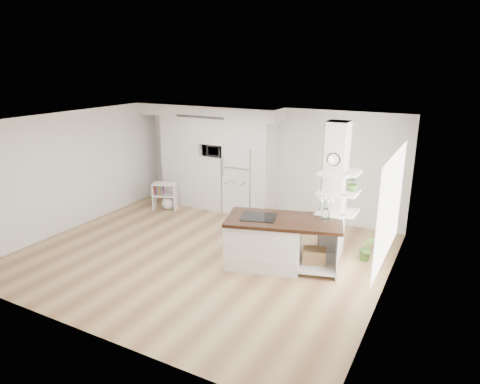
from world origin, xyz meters
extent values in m
cube|color=tan|center=(0.00, 0.00, 0.00)|extent=(7.00, 6.00, 0.01)
cube|color=white|center=(0.00, 0.00, 2.70)|extent=(7.00, 6.00, 0.04)
cube|color=silver|center=(0.00, 3.00, 1.35)|extent=(7.00, 0.04, 2.70)
cube|color=silver|center=(0.00, -3.00, 1.35)|extent=(7.00, 0.04, 2.70)
cube|color=silver|center=(-3.50, 0.00, 1.35)|extent=(0.04, 6.00, 2.70)
cube|color=silver|center=(3.50, 0.00, 1.35)|extent=(0.04, 6.00, 2.70)
cube|color=white|center=(-2.20, 2.67, 1.20)|extent=(1.20, 0.65, 2.40)
cube|color=white|center=(-1.27, 2.67, 0.71)|extent=(0.65, 0.65, 1.42)
cube|color=white|center=(-1.27, 2.67, 2.08)|extent=(0.65, 0.65, 0.65)
cube|color=white|center=(-0.53, 2.67, 2.08)|extent=(0.85, 0.65, 0.65)
cube|color=white|center=(0.10, 2.67, 1.20)|extent=(0.40, 0.65, 2.40)
cube|color=silver|center=(-1.50, 2.65, 2.55)|extent=(4.00, 0.70, 0.30)
cube|color=#262626|center=(-1.50, 2.31, 2.44)|extent=(1.40, 0.04, 0.06)
cube|color=white|center=(-0.53, 2.68, 0.88)|extent=(0.78, 0.66, 1.75)
cube|color=#B2B2B7|center=(-0.53, 2.34, 1.24)|extent=(0.78, 0.01, 0.03)
cube|color=silver|center=(2.30, 1.20, 1.35)|extent=(0.40, 0.40, 2.70)
cube|color=tan|center=(2.09, 1.20, 1.35)|extent=(0.02, 0.40, 2.70)
cube|color=tan|center=(2.30, 1.41, 1.35)|extent=(0.40, 0.02, 2.70)
cylinder|color=black|center=(2.30, 0.99, 2.02)|extent=(0.25, 0.03, 0.25)
cylinder|color=white|center=(2.30, 0.98, 2.02)|extent=(0.21, 0.01, 0.21)
plane|color=white|center=(3.48, 0.30, 1.50)|extent=(0.00, 2.40, 2.40)
cylinder|color=white|center=(1.70, 0.15, 2.12)|extent=(0.12, 0.12, 0.10)
cube|color=white|center=(1.28, 0.18, 0.45)|extent=(1.59, 1.26, 0.90)
cube|color=white|center=(2.25, 0.47, 0.12)|extent=(0.97, 1.08, 0.04)
cube|color=white|center=(2.59, 0.57, 0.45)|extent=(0.29, 0.88, 0.90)
cube|color=black|center=(1.64, 0.29, 0.93)|extent=(2.33, 1.58, 0.06)
cube|color=black|center=(1.18, 0.15, 0.96)|extent=(0.76, 0.69, 0.01)
cube|color=#967448|center=(2.20, 0.45, 0.27)|extent=(0.50, 0.43, 0.27)
cylinder|color=white|center=(2.32, 0.60, 1.07)|extent=(0.12, 0.12, 0.22)
cube|color=white|center=(-2.65, 1.77, 0.36)|extent=(0.16, 0.33, 0.71)
cube|color=white|center=(-2.13, 1.99, 0.36)|extent=(0.16, 0.33, 0.71)
cube|color=white|center=(-2.39, 1.88, 0.70)|extent=(0.69, 0.55, 0.03)
cube|color=white|center=(-2.39, 1.88, 0.39)|extent=(0.66, 0.54, 0.03)
sphere|color=white|center=(-2.32, 1.91, 0.17)|extent=(0.35, 0.35, 0.35)
imported|color=#3F6C2B|center=(3.00, 1.27, 0.27)|extent=(0.34, 0.30, 0.54)
imported|color=#3F6C2B|center=(2.29, 1.22, 0.23)|extent=(0.31, 0.31, 0.46)
imported|color=#2D2D2D|center=(-1.27, 2.62, 1.57)|extent=(0.54, 0.37, 0.30)
imported|color=#3F6C2B|center=(2.63, 1.30, 1.52)|extent=(0.27, 0.23, 0.30)
imported|color=white|center=(2.30, 0.90, 1.00)|extent=(0.22, 0.22, 0.05)
camera|label=1|loc=(4.41, -6.66, 3.75)|focal=32.00mm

